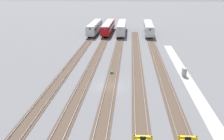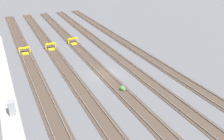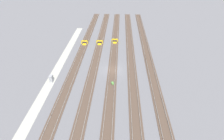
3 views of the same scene
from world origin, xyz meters
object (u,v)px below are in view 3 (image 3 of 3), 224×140
Objects in this scene: bumper_stop_nearest_track at (84,43)px; bumper_stop_middle_track at (115,41)px; weed_clump at (112,83)px; electrical_cabinet at (51,79)px; bumper_stop_near_inner_track at (100,43)px.

bumper_stop_middle_track is at bearing 100.10° from bumper_stop_nearest_track.
weed_clump is (19.02, 9.52, -0.27)m from bumper_stop_nearest_track.
bumper_stop_nearest_track is 9.44m from bumper_stop_middle_track.
bumper_stop_middle_track is 1.25× the size of electrical_cabinet.
bumper_stop_near_inner_track is at bearing 94.05° from bumper_stop_nearest_track.
weed_clump is (19.35, 4.87, -0.27)m from bumper_stop_near_inner_track.
bumper_stop_nearest_track is 2.18× the size of weed_clump.
bumper_stop_near_inner_track is 2.18× the size of weed_clump.
bumper_stop_middle_track is 20.68m from weed_clump.
bumper_stop_nearest_track is 19.21m from electrical_cabinet.
weed_clump is (20.68, 0.23, -0.27)m from bumper_stop_middle_track.
bumper_stop_nearest_track is 1.25× the size of electrical_cabinet.
bumper_stop_nearest_track and bumper_stop_near_inner_track have the same top height.
weed_clump is at bearing 14.13° from bumper_stop_near_inner_track.
electrical_cabinet reaches higher than bumper_stop_middle_track.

